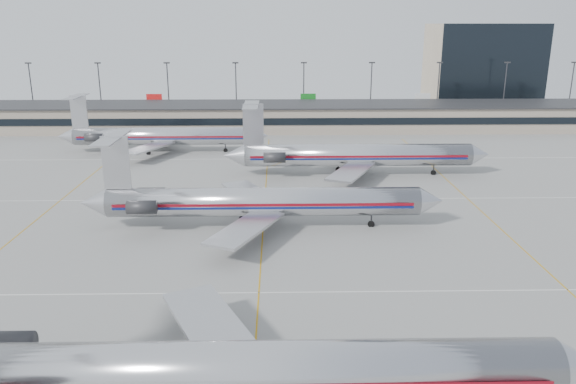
{
  "coord_description": "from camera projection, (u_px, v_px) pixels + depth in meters",
  "views": [
    {
      "loc": [
        1.84,
        -38.92,
        24.73
      ],
      "look_at": [
        3.17,
        28.7,
        4.5
      ],
      "focal_mm": 35.0,
      "sensor_mm": 36.0,
      "label": 1
    }
  ],
  "objects": [
    {
      "name": "terminal",
      "position": [
        269.0,
        116.0,
        137.27
      ],
      "size": [
        162.0,
        17.0,
        6.25
      ],
      "color": "gray",
      "rests_on": "ground"
    },
    {
      "name": "light_mast_row",
      "position": [
        270.0,
        88.0,
        149.15
      ],
      "size": [
        163.6,
        0.4,
        15.28
      ],
      "color": "#38383D",
      "rests_on": "ground"
    },
    {
      "name": "distant_building",
      "position": [
        482.0,
        68.0,
        164.53
      ],
      "size": [
        30.0,
        20.0,
        25.0
      ],
      "primitive_type": "cube",
      "color": "tan",
      "rests_on": "ground"
    },
    {
      "name": "jet_second_row",
      "position": [
        256.0,
        202.0,
        70.24
      ],
      "size": [
        45.55,
        26.82,
        11.92
      ],
      "color": "silver",
      "rests_on": "ground"
    },
    {
      "name": "jet_foreground",
      "position": [
        216.0,
        371.0,
        35.54
      ],
      "size": [
        48.51,
        28.56,
        12.7
      ],
      "color": "silver",
      "rests_on": "ground"
    },
    {
      "name": "apron_markings",
      "position": [
        259.0,
        293.0,
        53.9
      ],
      "size": [
        160.0,
        0.15,
        0.02
      ],
      "primitive_type": "cube",
      "color": "silver",
      "rests_on": "ground"
    },
    {
      "name": "ground",
      "position": [
        255.0,
        351.0,
        44.33
      ],
      "size": [
        260.0,
        260.0,
        0.0
      ],
      "primitive_type": "plane",
      "color": "gray",
      "rests_on": "ground"
    },
    {
      "name": "jet_back_row",
      "position": [
        160.0,
        136.0,
        112.29
      ],
      "size": [
        42.07,
        25.88,
        11.5
      ],
      "color": "silver",
      "rests_on": "ground"
    },
    {
      "name": "jet_third_row",
      "position": [
        352.0,
        155.0,
        94.9
      ],
      "size": [
        45.13,
        27.76,
        12.34
      ],
      "color": "silver",
      "rests_on": "ground"
    }
  ]
}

